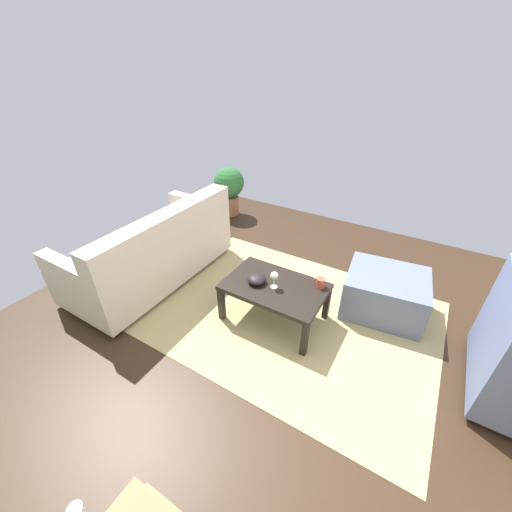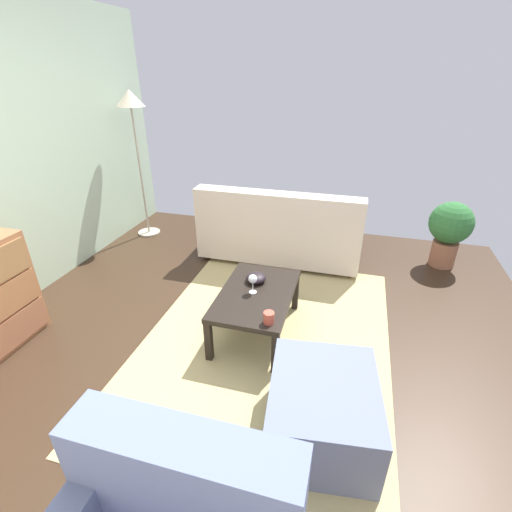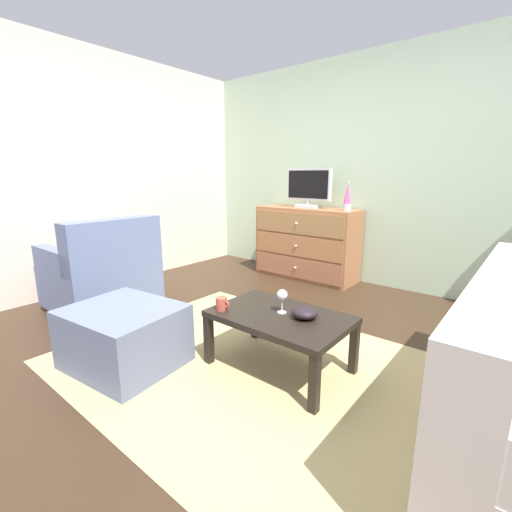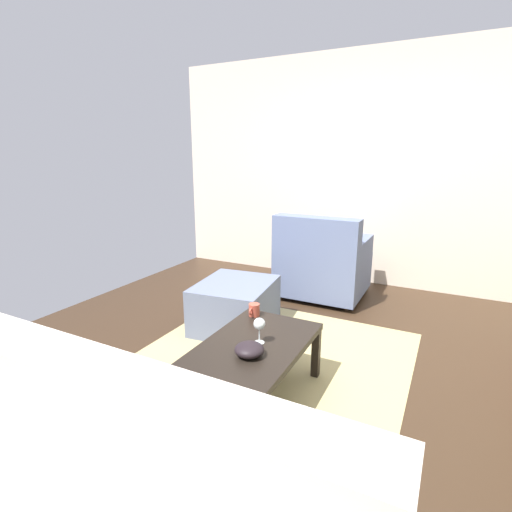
# 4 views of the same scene
# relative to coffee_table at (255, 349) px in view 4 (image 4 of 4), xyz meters

# --- Properties ---
(ground_plane) EXTENTS (5.20, 4.81, 0.05)m
(ground_plane) POSITION_rel_coffee_table_xyz_m (-0.30, 0.09, -0.36)
(ground_plane) COLOR #342417
(wall_plain_left) EXTENTS (0.12, 4.81, 2.56)m
(wall_plain_left) POSITION_rel_coffee_table_xyz_m (-2.66, 0.09, 0.95)
(wall_plain_left) COLOR beige
(wall_plain_left) RESTS_ON ground_plane
(area_rug) EXTENTS (2.60, 1.90, 0.01)m
(area_rug) POSITION_rel_coffee_table_xyz_m (-0.10, -0.11, -0.33)
(area_rug) COLOR tan
(area_rug) RESTS_ON ground_plane
(coffee_table) EXTENTS (0.87, 0.56, 0.38)m
(coffee_table) POSITION_rel_coffee_table_xyz_m (0.00, 0.00, 0.00)
(coffee_table) COLOR black
(coffee_table) RESTS_ON ground_plane
(wine_glass) EXTENTS (0.07, 0.07, 0.16)m
(wine_glass) POSITION_rel_coffee_table_xyz_m (-0.00, 0.03, 0.16)
(wine_glass) COLOR silver
(wine_glass) RESTS_ON coffee_table
(mug) EXTENTS (0.11, 0.08, 0.08)m
(mug) POSITION_rel_coffee_table_xyz_m (-0.34, -0.18, 0.09)
(mug) COLOR #B04737
(mug) RESTS_ON coffee_table
(bowl_decorative) EXTENTS (0.17, 0.17, 0.07)m
(bowl_decorative) POSITION_rel_coffee_table_xyz_m (0.16, 0.05, 0.09)
(bowl_decorative) COLOR black
(bowl_decorative) RESTS_ON coffee_table
(armchair) EXTENTS (0.80, 0.85, 0.88)m
(armchair) POSITION_rel_coffee_table_xyz_m (-1.90, -0.20, 0.03)
(armchair) COLOR #332319
(armchair) RESTS_ON ground_plane
(ottoman) EXTENTS (0.77, 0.68, 0.40)m
(ottoman) POSITION_rel_coffee_table_xyz_m (-0.83, -0.62, -0.13)
(ottoman) COLOR slate
(ottoman) RESTS_ON ground_plane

